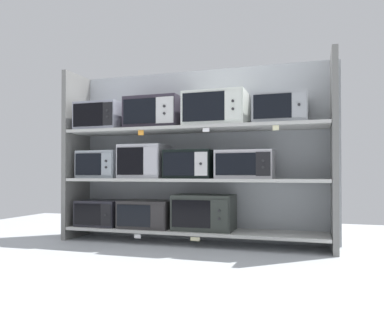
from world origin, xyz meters
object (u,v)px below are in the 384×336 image
microwave_1 (148,214)px  microwave_5 (191,164)px  microwave_2 (204,212)px  microwave_10 (281,110)px  microwave_4 (144,162)px  microwave_6 (245,164)px  microwave_8 (154,113)px  microwave_0 (102,213)px  microwave_3 (102,165)px  microwave_7 (103,117)px  microwave_9 (216,110)px

microwave_1 → microwave_5: 0.67m
microwave_2 → microwave_10: bearing=-0.0°
microwave_5 → microwave_4: bearing=180.0°
microwave_6 → microwave_8: bearing=180.0°
microwave_0 → microwave_5: (0.97, 0.00, 0.49)m
microwave_3 → microwave_4: (0.48, 0.00, 0.03)m
microwave_4 → microwave_8: (0.11, 0.00, 0.48)m
microwave_0 → microwave_7: size_ratio=0.95×
microwave_3 → microwave_9: microwave_9 is taller
microwave_6 → microwave_8: 1.04m
microwave_1 → microwave_2: microwave_2 is taller
microwave_0 → microwave_8: bearing=0.0°
microwave_3 → microwave_10: microwave_10 is taller
microwave_1 → microwave_8: 1.00m
microwave_0 → microwave_6: bearing=0.0°
microwave_0 → microwave_5: microwave_5 is taller
microwave_9 → microwave_8: bearing=180.0°
microwave_8 → microwave_4: bearing=-180.0°
microwave_2 → microwave_4: bearing=-180.0°
microwave_2 → microwave_6: size_ratio=1.09×
microwave_2 → microwave_8: (-0.51, -0.00, 0.97)m
microwave_1 → microwave_2: size_ratio=0.92×
microwave_3 → microwave_8: size_ratio=0.79×
microwave_3 → microwave_9: 1.33m
microwave_3 → microwave_5: microwave_3 is taller
microwave_3 → microwave_10: bearing=0.0°
microwave_1 → microwave_6: microwave_6 is taller
microwave_3 → microwave_6: (1.50, 0.00, -0.01)m
microwave_0 → microwave_9: size_ratio=0.76×
microwave_5 → microwave_9: microwave_9 is taller
microwave_8 → microwave_2: bearing=0.0°
microwave_5 → microwave_2: bearing=0.1°
microwave_6 → microwave_8: microwave_8 is taller
microwave_0 → microwave_3: (-0.00, 0.00, 0.50)m
microwave_1 → microwave_7: bearing=-180.0°
microwave_7 → microwave_9: 1.21m
microwave_3 → microwave_9: bearing=-0.0°
microwave_0 → microwave_2: microwave_2 is taller
microwave_0 → microwave_5: bearing=0.0°
microwave_1 → microwave_4: (-0.04, -0.00, 0.52)m
microwave_8 → microwave_6: bearing=-0.0°
microwave_10 → microwave_5: bearing=-180.0°
microwave_5 → microwave_8: size_ratio=0.82×
microwave_8 → microwave_10: size_ratio=1.17×
microwave_2 → microwave_5: (-0.13, -0.00, 0.46)m
microwave_3 → microwave_8: 0.78m
microwave_1 → microwave_10: size_ratio=1.10×
microwave_8 → microwave_10: 1.23m
microwave_3 → microwave_8: bearing=0.0°
microwave_5 → microwave_9: (0.25, -0.00, 0.51)m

